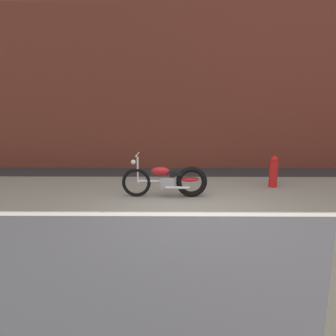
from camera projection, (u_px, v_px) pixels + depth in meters
ground_plane at (189, 216)px, 5.74m from camera, size 80.00×80.00×0.00m
sidewalk_slab at (185, 192)px, 7.46m from camera, size 36.00×3.50×0.01m
brick_building_wall at (181, 89)px, 10.33m from camera, size 36.00×0.50×5.52m
motorcycle_red at (171, 180)px, 6.98m from camera, size 2.01×0.58×1.03m
fire_hydrant at (273, 171)px, 7.90m from camera, size 0.22×0.22×0.84m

